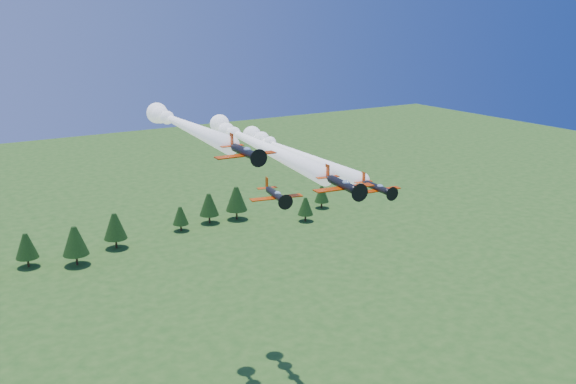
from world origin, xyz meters
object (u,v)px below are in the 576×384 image
plane_lead (254,142)px  plane_left (181,124)px  plane_right (289,151)px  plane_slot (276,195)px

plane_lead → plane_left: size_ratio=1.22×
plane_left → plane_right: 20.97m
plane_lead → plane_slot: bearing=-99.4°
plane_lead → plane_left: bearing=167.0°
plane_lead → plane_left: 12.25m
plane_lead → plane_left: plane_left is taller
plane_slot → plane_right: bearing=64.0°
plane_slot → plane_lead: bearing=84.5°
plane_lead → plane_slot: 15.19m
plane_lead → plane_right: 10.00m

